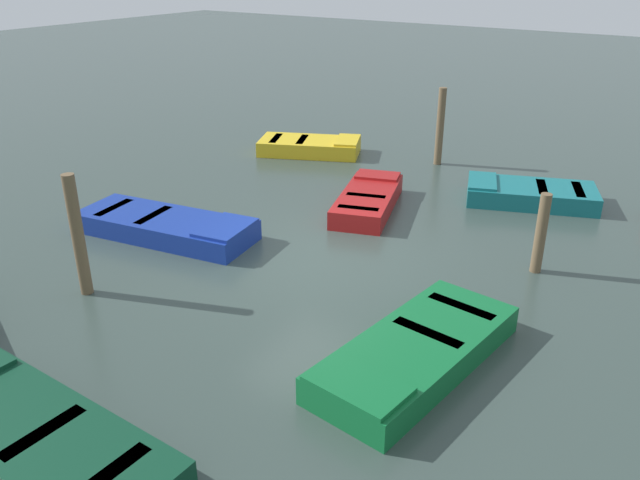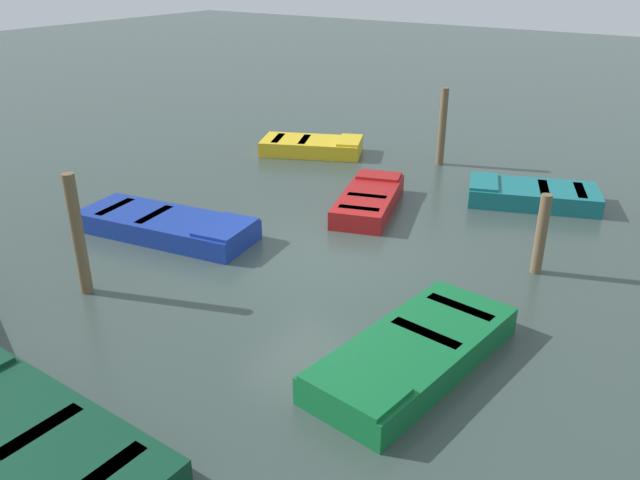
{
  "view_description": "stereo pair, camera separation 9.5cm",
  "coord_description": "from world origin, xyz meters",
  "px_view_note": "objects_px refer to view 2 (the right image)",
  "views": [
    {
      "loc": [
        -8.85,
        -5.85,
        5.15
      ],
      "look_at": [
        0.0,
        0.0,
        0.35
      ],
      "focal_mm": 35.73,
      "sensor_mm": 36.0,
      "label": 1
    },
    {
      "loc": [
        -8.8,
        -5.93,
        5.15
      ],
      "look_at": [
        0.0,
        0.0,
        0.35
      ],
      "focal_mm": 35.73,
      "sensor_mm": 36.0,
      "label": 2
    }
  ],
  "objects_px": {
    "rowboat_yellow": "(312,146)",
    "mooring_piling_mid_right": "(78,235)",
    "rowboat_blue": "(167,225)",
    "rowboat_green": "(413,353)",
    "mooring_piling_far_left": "(442,127)",
    "rowboat_red": "(369,200)",
    "rowboat_teal": "(532,194)",
    "mooring_piling_mid_left": "(541,234)",
    "rowboat_dark_green": "(25,431)"
  },
  "relations": [
    {
      "from": "rowboat_green",
      "to": "rowboat_teal",
      "type": "distance_m",
      "value": 7.1
    },
    {
      "from": "mooring_piling_far_left",
      "to": "mooring_piling_mid_left",
      "type": "xyz_separation_m",
      "value": [
        -4.87,
        -4.03,
        -0.28
      ]
    },
    {
      "from": "rowboat_dark_green",
      "to": "mooring_piling_mid_right",
      "type": "xyz_separation_m",
      "value": [
        2.72,
        2.48,
        0.81
      ]
    },
    {
      "from": "mooring_piling_mid_right",
      "to": "rowboat_yellow",
      "type": "bearing_deg",
      "value": 9.29
    },
    {
      "from": "rowboat_green",
      "to": "rowboat_yellow",
      "type": "bearing_deg",
      "value": -130.47
    },
    {
      "from": "rowboat_red",
      "to": "mooring_piling_mid_left",
      "type": "bearing_deg",
      "value": -121.7
    },
    {
      "from": "mooring_piling_mid_left",
      "to": "rowboat_blue",
      "type": "bearing_deg",
      "value": 110.74
    },
    {
      "from": "rowboat_red",
      "to": "mooring_piling_mid_left",
      "type": "distance_m",
      "value": 4.12
    },
    {
      "from": "rowboat_dark_green",
      "to": "rowboat_yellow",
      "type": "height_order",
      "value": "same"
    },
    {
      "from": "rowboat_green",
      "to": "mooring_piling_mid_right",
      "type": "height_order",
      "value": "mooring_piling_mid_right"
    },
    {
      "from": "rowboat_blue",
      "to": "mooring_piling_far_left",
      "type": "height_order",
      "value": "mooring_piling_far_left"
    },
    {
      "from": "rowboat_green",
      "to": "mooring_piling_far_left",
      "type": "relative_size",
      "value": 1.75
    },
    {
      "from": "rowboat_teal",
      "to": "rowboat_dark_green",
      "type": "bearing_deg",
      "value": 57.34
    },
    {
      "from": "mooring_piling_far_left",
      "to": "rowboat_blue",
      "type": "bearing_deg",
      "value": 160.92
    },
    {
      "from": "mooring_piling_mid_right",
      "to": "rowboat_teal",
      "type": "bearing_deg",
      "value": -30.66
    },
    {
      "from": "rowboat_blue",
      "to": "rowboat_yellow",
      "type": "distance_m",
      "value": 6.33
    },
    {
      "from": "rowboat_blue",
      "to": "rowboat_teal",
      "type": "bearing_deg",
      "value": 37.89
    },
    {
      "from": "rowboat_teal",
      "to": "rowboat_yellow",
      "type": "height_order",
      "value": "same"
    },
    {
      "from": "rowboat_dark_green",
      "to": "rowboat_yellow",
      "type": "xyz_separation_m",
      "value": [
        11.39,
        3.9,
        0.0
      ]
    },
    {
      "from": "rowboat_green",
      "to": "mooring_piling_far_left",
      "type": "distance_m",
      "value": 9.32
    },
    {
      "from": "rowboat_green",
      "to": "rowboat_yellow",
      "type": "xyz_separation_m",
      "value": [
        7.54,
        6.85,
        0.0
      ]
    },
    {
      "from": "rowboat_dark_green",
      "to": "mooring_piling_far_left",
      "type": "height_order",
      "value": "mooring_piling_far_left"
    },
    {
      "from": "rowboat_teal",
      "to": "rowboat_red",
      "type": "distance_m",
      "value": 3.69
    },
    {
      "from": "rowboat_dark_green",
      "to": "mooring_piling_mid_right",
      "type": "height_order",
      "value": "mooring_piling_mid_right"
    },
    {
      "from": "mooring_piling_mid_right",
      "to": "mooring_piling_mid_left",
      "type": "relative_size",
      "value": 1.42
    },
    {
      "from": "rowboat_yellow",
      "to": "mooring_piling_mid_left",
      "type": "relative_size",
      "value": 2.09
    },
    {
      "from": "rowboat_green",
      "to": "rowboat_red",
      "type": "height_order",
      "value": "same"
    },
    {
      "from": "rowboat_green",
      "to": "rowboat_teal",
      "type": "bearing_deg",
      "value": -168.16
    },
    {
      "from": "rowboat_yellow",
      "to": "rowboat_red",
      "type": "bearing_deg",
      "value": -63.06
    },
    {
      "from": "rowboat_yellow",
      "to": "mooring_piling_far_left",
      "type": "xyz_separation_m",
      "value": [
        1.07,
        -3.37,
        0.79
      ]
    },
    {
      "from": "mooring_piling_far_left",
      "to": "mooring_piling_mid_left",
      "type": "bearing_deg",
      "value": -140.39
    },
    {
      "from": "mooring_piling_mid_right",
      "to": "rowboat_red",
      "type": "bearing_deg",
      "value": -18.95
    },
    {
      "from": "rowboat_teal",
      "to": "mooring_piling_far_left",
      "type": "relative_size",
      "value": 1.53
    },
    {
      "from": "mooring_piling_mid_left",
      "to": "rowboat_dark_green",
      "type": "bearing_deg",
      "value": 155.3
    },
    {
      "from": "rowboat_red",
      "to": "rowboat_yellow",
      "type": "height_order",
      "value": "same"
    },
    {
      "from": "rowboat_blue",
      "to": "rowboat_red",
      "type": "relative_size",
      "value": 1.27
    },
    {
      "from": "mooring_piling_far_left",
      "to": "rowboat_dark_green",
      "type": "bearing_deg",
      "value": -177.56
    },
    {
      "from": "rowboat_blue",
      "to": "rowboat_yellow",
      "type": "height_order",
      "value": "same"
    },
    {
      "from": "rowboat_green",
      "to": "mooring_piling_mid_left",
      "type": "relative_size",
      "value": 2.42
    },
    {
      "from": "rowboat_teal",
      "to": "rowboat_red",
      "type": "bearing_deg",
      "value": 19.02
    },
    {
      "from": "mooring_piling_mid_right",
      "to": "rowboat_green",
      "type": "bearing_deg",
      "value": -78.2
    },
    {
      "from": "rowboat_yellow",
      "to": "mooring_piling_mid_right",
      "type": "bearing_deg",
      "value": -104.56
    },
    {
      "from": "rowboat_red",
      "to": "rowboat_dark_green",
      "type": "height_order",
      "value": "same"
    },
    {
      "from": "mooring_piling_far_left",
      "to": "mooring_piling_mid_right",
      "type": "bearing_deg",
      "value": 168.67
    },
    {
      "from": "mooring_piling_far_left",
      "to": "mooring_piling_mid_right",
      "type": "relative_size",
      "value": 0.98
    },
    {
      "from": "rowboat_red",
      "to": "rowboat_blue",
      "type": "bearing_deg",
      "value": 125.47
    },
    {
      "from": "rowboat_green",
      "to": "mooring_piling_mid_right",
      "type": "xyz_separation_m",
      "value": [
        -1.14,
        5.43,
        0.81
      ]
    },
    {
      "from": "rowboat_red",
      "to": "mooring_piling_mid_right",
      "type": "height_order",
      "value": "mooring_piling_mid_right"
    },
    {
      "from": "rowboat_green",
      "to": "rowboat_teal",
      "type": "xyz_separation_m",
      "value": [
        7.08,
        0.57,
        0.0
      ]
    },
    {
      "from": "rowboat_blue",
      "to": "rowboat_dark_green",
      "type": "relative_size",
      "value": 0.95
    }
  ]
}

